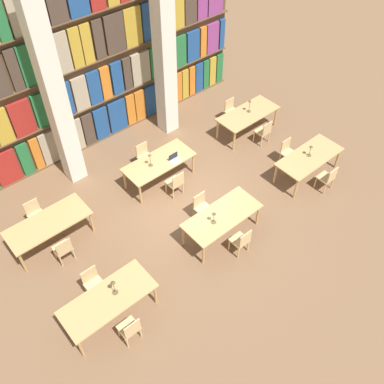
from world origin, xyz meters
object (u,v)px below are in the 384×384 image
object	(u,v)px
reading_table_0	(108,300)
chair_11	(231,110)
reading_table_5	(248,115)
reading_table_3	(48,224)
pillar_center	(164,46)
chair_6	(63,249)
reading_table_2	(309,158)
chair_5	(288,152)
chair_9	(145,156)
desk_lamp_1	(214,216)
reading_table_4	(159,163)
desk_lamp_0	(113,285)
chair_8	(176,183)
chair_7	(36,214)
chair_4	(328,178)
reading_table_1	(222,217)
desk_lamp_4	(250,104)
chair_1	(93,283)
chair_3	(202,207)
pillar_left	(53,92)
desk_lamp_3	(150,158)
chair_2	(241,241)
chair_0	(130,329)
chair_10	(264,131)
laptop	(175,159)
desk_lamp_2	(311,149)

from	to	relation	value
reading_table_0	chair_11	distance (m)	8.04
reading_table_5	reading_table_3	bearing A→B (deg)	179.42
pillar_center	chair_6	distance (m)	6.50
reading_table_2	reading_table_3	size ratio (longest dim) A/B	1.00
chair_5	chair_9	xyz separation A→B (m)	(-3.48, 2.72, 0.00)
reading_table_0	desk_lamp_1	world-z (taller)	desk_lamp_1
pillar_center	reading_table_4	bearing A→B (deg)	-133.79
reading_table_2	reading_table_4	distance (m)	4.45
desk_lamp_0	chair_8	bearing A→B (deg)	31.11
chair_7	chair_4	bearing A→B (deg)	149.03
reading_table_1	chair_6	bearing A→B (deg)	151.32
reading_table_1	desk_lamp_4	world-z (taller)	desk_lamp_4
chair_6	reading_table_0	bearing A→B (deg)	-89.31
chair_1	chair_3	size ratio (longest dim) A/B	1.00
chair_8	chair_3	bearing A→B (deg)	-91.84
reading_table_2	chair_7	size ratio (longest dim) A/B	2.45
pillar_left	chair_6	distance (m)	4.04
pillar_center	desk_lamp_3	xyz separation A→B (m)	(-2.08, -1.86, -1.92)
chair_9	chair_11	distance (m)	3.65
desk_lamp_3	chair_11	bearing A→B (deg)	9.95
chair_6	desk_lamp_3	distance (m)	3.45
reading_table_4	reading_table_5	size ratio (longest dim) A/B	1.00
chair_2	chair_4	xyz separation A→B (m)	(3.52, -0.02, 0.00)
chair_0	chair_3	bearing A→B (deg)	24.79
chair_10	chair_11	bearing A→B (deg)	90.00
reading_table_4	chair_7	bearing A→B (deg)	167.84
pillar_center	reading_table_2	distance (m)	5.42
chair_5	reading_table_0	bearing A→B (deg)	6.80
desk_lamp_0	chair_6	xyz separation A→B (m)	(-0.24, 2.05, -0.62)
chair_6	chair_11	bearing A→B (deg)	11.20
reading_table_3	chair_9	bearing A→B (deg)	11.66
chair_0	chair_5	distance (m)	7.21
chair_1	desk_lamp_3	bearing A→B (deg)	-147.63
pillar_left	chair_11	distance (m)	6.15
reading_table_3	desk_lamp_0	bearing A→B (deg)	-85.99
reading_table_4	laptop	bearing A→B (deg)	-36.02
chair_7	chair_11	distance (m)	7.26
chair_0	chair_6	size ratio (longest dim) A/B	1.00
chair_4	desk_lamp_4	world-z (taller)	desk_lamp_4
chair_4	reading_table_3	bearing A→B (deg)	153.60
chair_0	chair_2	bearing A→B (deg)	1.80
reading_table_3	chair_10	bearing A→B (deg)	-6.55
chair_7	chair_10	size ratio (longest dim) A/B	1.00
chair_8	laptop	xyz separation A→B (m)	(0.37, 0.48, 0.35)
chair_4	chair_6	size ratio (longest dim) A/B	1.00
chair_3	reading_table_4	distance (m)	1.96
chair_0	reading_table_2	bearing A→B (deg)	6.80
desk_lamp_1	chair_9	xyz separation A→B (m)	(0.34, 3.48, -0.56)
chair_2	reading_table_4	size ratio (longest dim) A/B	0.41
reading_table_2	desk_lamp_2	world-z (taller)	desk_lamp_2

